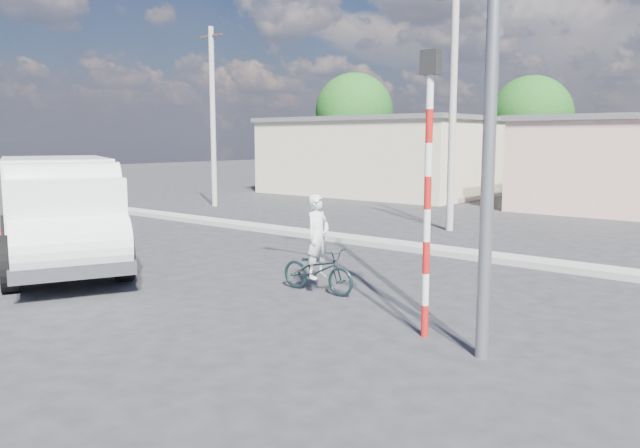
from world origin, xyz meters
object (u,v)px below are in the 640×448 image
Objects in this scene: truck at (60,210)px; bicycle at (318,270)px; cyclist at (318,251)px; traffic_pole at (428,170)px.

bicycle is at bearing 45.37° from truck.
cyclist is (5.82, 2.28, -0.61)m from truck.
truck is at bearing 108.74° from cyclist.
bicycle is 3.93m from traffic_pole.
bicycle is 1.03× the size of cyclist.
cyclist is 3.74m from traffic_pole.
traffic_pole reaches higher than truck.
cyclist is at bearing -92.68° from bicycle.
traffic_pole reaches higher than bicycle.
bicycle is at bearing 87.32° from cyclist.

